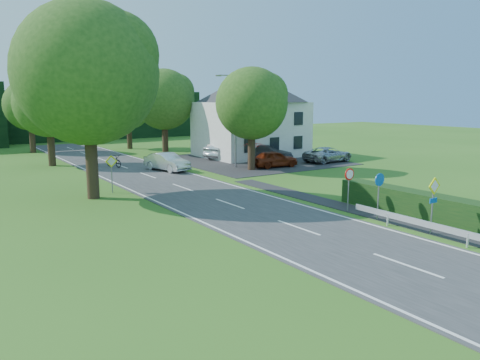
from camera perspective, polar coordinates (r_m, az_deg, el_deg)
road at (r=28.48m, az=-3.42°, el=-2.20°), size 7.00×80.00×0.04m
parking_pad at (r=45.66m, az=1.41°, el=2.41°), size 14.00×16.00×0.04m
line_edge_left at (r=27.03m, az=-9.39°, el=-2.92°), size 0.12×80.00×0.01m
line_edge_right at (r=30.20m, az=1.92°, el=-1.44°), size 0.12×80.00×0.01m
line_centre at (r=28.47m, az=-3.42°, el=-2.15°), size 0.12×80.00×0.01m
tree_main at (r=29.20m, az=-17.99°, el=9.11°), size 9.40×9.40×11.64m
tree_left_far at (r=45.03m, az=-22.24°, el=7.03°), size 7.00×7.00×8.58m
tree_right_far at (r=50.65m, az=-9.20°, el=8.16°), size 7.40×7.40×9.09m
tree_left_back at (r=56.92m, az=-24.17°, el=7.10°), size 6.60×6.60×8.07m
tree_right_back at (r=57.70m, az=-13.41°, el=7.46°), size 6.20×6.20×7.56m
tree_right_mid at (r=39.20m, az=1.43°, el=7.44°), size 7.00×7.00×8.58m
treeline_right at (r=73.50m, az=-16.29°, el=7.59°), size 30.00×5.00×7.00m
house_white at (r=48.90m, az=1.34°, el=8.07°), size 10.60×8.40×8.60m
streetlight at (r=40.61m, az=-0.71°, el=7.77°), size 2.03×0.18×8.00m
sign_priority_right at (r=22.28m, az=22.52°, el=-1.70°), size 0.78×0.09×2.59m
sign_roundabout at (r=24.06m, az=16.59°, el=-0.84°), size 0.64×0.08×2.37m
sign_speed_limit at (r=25.34m, az=13.16°, el=0.07°), size 0.64×0.11×2.37m
sign_priority_left at (r=30.87m, az=-15.41°, el=1.61°), size 0.78×0.09×2.44m
moving_car at (r=39.38m, az=-8.88°, el=2.21°), size 2.60×4.75×1.49m
motorcycle at (r=42.41m, az=-15.13°, el=2.28°), size 1.26×2.25×1.12m
parked_car_red at (r=41.02m, az=4.18°, el=2.58°), size 4.39×2.05×1.46m
parked_car_silver_a at (r=47.28m, az=-1.81°, el=3.73°), size 5.47×3.77×1.71m
parked_car_grey at (r=45.28m, az=3.12°, el=3.36°), size 5.44×5.30×1.57m
parked_car_silver_b at (r=45.15m, az=10.69°, el=3.08°), size 5.21×2.62×1.41m
parasol at (r=41.94m, az=1.76°, el=3.23°), size 2.78×2.81×2.13m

